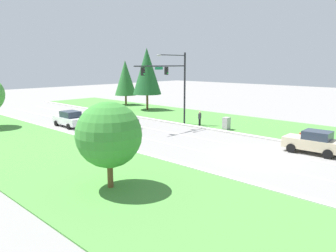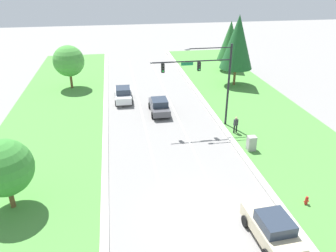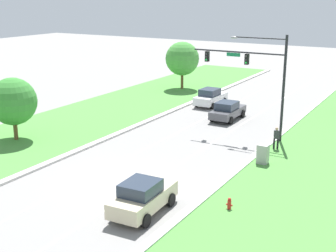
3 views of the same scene
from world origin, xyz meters
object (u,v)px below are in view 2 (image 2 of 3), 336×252
(champagne_sedan, at_px, (272,228))
(pedestrian, at_px, (236,124))
(white_sedan, at_px, (123,94))
(fire_hydrant, at_px, (306,201))
(utility_cabinet, at_px, (251,144))
(oak_far_left_tree, at_px, (69,61))
(oak_near_left_tree, at_px, (4,168))
(conifer_far_right_tree, at_px, (230,41))
(traffic_signal_mast, at_px, (208,74))
(conifer_near_right_tree, at_px, (238,42))
(graphite_sedan, at_px, (159,106))

(champagne_sedan, xyz_separation_m, pedestrian, (2.74, 13.27, 0.04))
(white_sedan, relative_size, fire_hydrant, 6.35)
(utility_cabinet, distance_m, oak_far_left_tree, 25.68)
(oak_near_left_tree, distance_m, oak_far_left_tree, 23.88)
(champagne_sedan, xyz_separation_m, utility_cabinet, (2.92, 9.91, -0.22))
(champagne_sedan, distance_m, oak_far_left_tree, 32.43)
(fire_hydrant, bearing_deg, conifer_far_right_tree, 80.28)
(traffic_signal_mast, distance_m, fire_hydrant, 14.06)
(fire_hydrant, height_order, conifer_near_right_tree, conifer_near_right_tree)
(conifer_far_right_tree, bearing_deg, graphite_sedan, -131.18)
(pedestrian, bearing_deg, traffic_signal_mast, -54.82)
(champagne_sedan, relative_size, fire_hydrant, 6.26)
(traffic_signal_mast, xyz_separation_m, white_sedan, (-7.61, 8.22, -4.47))
(graphite_sedan, xyz_separation_m, oak_near_left_tree, (-11.56, -13.82, 2.22))
(traffic_signal_mast, distance_m, oak_near_left_tree, 18.49)
(champagne_sedan, relative_size, oak_far_left_tree, 0.79)
(graphite_sedan, xyz_separation_m, utility_cabinet, (6.54, -9.37, -0.15))
(white_sedan, bearing_deg, conifer_far_right_tree, 33.33)
(graphite_sedan, bearing_deg, white_sedan, 131.32)
(conifer_near_right_tree, bearing_deg, white_sedan, -166.86)
(fire_hydrant, bearing_deg, conifer_near_right_tree, 81.04)
(oak_far_left_tree, bearing_deg, fire_hydrant, -57.00)
(conifer_near_right_tree, bearing_deg, champagne_sedan, -105.67)
(conifer_far_right_tree, bearing_deg, oak_near_left_tree, -130.57)
(white_sedan, xyz_separation_m, conifer_near_right_tree, (14.80, 3.46, 4.87))
(utility_cabinet, xyz_separation_m, oak_far_left_tree, (-16.60, 19.38, 2.90))
(pedestrian, xyz_separation_m, conifer_far_right_tree, (6.31, 20.49, 3.59))
(traffic_signal_mast, relative_size, champagne_sedan, 1.83)
(white_sedan, relative_size, utility_cabinet, 3.28)
(conifer_far_right_tree, bearing_deg, fire_hydrant, -99.72)
(white_sedan, bearing_deg, fire_hydrant, -61.31)
(graphite_sedan, xyz_separation_m, champagne_sedan, (3.61, -19.28, 0.07))
(pedestrian, relative_size, fire_hydrant, 2.41)
(white_sedan, relative_size, oak_near_left_tree, 0.92)
(white_sedan, distance_m, champagne_sedan, 24.55)
(traffic_signal_mast, relative_size, oak_far_left_tree, 1.45)
(white_sedan, distance_m, conifer_near_right_tree, 15.96)
(white_sedan, bearing_deg, conifer_near_right_tree, 14.20)
(conifer_near_right_tree, bearing_deg, fire_hydrant, -98.96)
(traffic_signal_mast, relative_size, conifer_near_right_tree, 0.88)
(traffic_signal_mast, distance_m, utility_cabinet, 7.52)
(graphite_sedan, relative_size, oak_near_left_tree, 0.91)
(champagne_sedan, bearing_deg, oak_near_left_tree, 157.32)
(graphite_sedan, distance_m, champagne_sedan, 19.61)
(fire_hydrant, xyz_separation_m, oak_far_left_tree, (-17.38, 26.76, 3.24))
(oak_near_left_tree, bearing_deg, conifer_near_right_tree, 43.35)
(white_sedan, height_order, oak_far_left_tree, oak_far_left_tree)
(conifer_far_right_tree, bearing_deg, champagne_sedan, -105.01)
(white_sedan, height_order, oak_near_left_tree, oak_near_left_tree)
(white_sedan, bearing_deg, graphite_sedan, -47.89)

